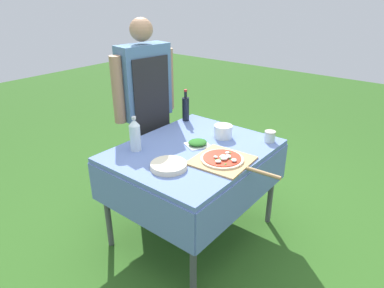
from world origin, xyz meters
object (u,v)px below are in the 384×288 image
object	(u,v)px
herb_container	(198,143)
plate_stack	(169,166)
pizza_on_peel	(224,160)
sauce_jar	(270,137)
water_bottle	(135,135)
mixing_tub	(223,131)
oil_bottle	(186,108)
prep_table	(193,159)
person_cook	(145,99)

from	to	relation	value
herb_container	plate_stack	xyz separation A→B (m)	(-0.39, -0.07, -0.00)
pizza_on_peel	sauce_jar	size ratio (longest dim) A/B	7.23
water_bottle	sauce_jar	size ratio (longest dim) A/B	3.01
water_bottle	mixing_tub	distance (m)	0.67
oil_bottle	water_bottle	bearing A→B (deg)	-171.18
plate_stack	sauce_jar	world-z (taller)	sauce_jar
sauce_jar	mixing_tub	bearing A→B (deg)	115.80
herb_container	plate_stack	bearing A→B (deg)	-169.88
herb_container	mixing_tub	distance (m)	0.24
prep_table	sauce_jar	xyz separation A→B (m)	(0.44, -0.36, 0.12)
pizza_on_peel	plate_stack	xyz separation A→B (m)	(-0.29, 0.22, 0.00)
plate_stack	prep_table	bearing A→B (deg)	10.35
herb_container	sauce_jar	size ratio (longest dim) A/B	2.54
pizza_on_peel	sauce_jar	xyz separation A→B (m)	(0.48, -0.08, 0.02)
pizza_on_peel	sauce_jar	bearing A→B (deg)	-13.61
herb_container	oil_bottle	bearing A→B (deg)	49.05
prep_table	oil_bottle	bearing A→B (deg)	45.01
plate_stack	sauce_jar	xyz separation A→B (m)	(0.77, -0.31, 0.02)
plate_stack	oil_bottle	bearing A→B (deg)	32.46
prep_table	mixing_tub	bearing A→B (deg)	-10.21
oil_bottle	water_bottle	distance (m)	0.68
oil_bottle	mixing_tub	world-z (taller)	oil_bottle
oil_bottle	herb_container	distance (m)	0.53
pizza_on_peel	oil_bottle	size ratio (longest dim) A/B	2.19
prep_table	person_cook	bearing A→B (deg)	74.64
mixing_tub	prep_table	bearing A→B (deg)	169.79
water_bottle	mixing_tub	size ratio (longest dim) A/B	1.79
herb_container	person_cook	bearing A→B (deg)	79.64
herb_container	mixing_tub	xyz separation A→B (m)	(0.23, -0.06, 0.03)
prep_table	plate_stack	xyz separation A→B (m)	(-0.32, -0.06, 0.10)
pizza_on_peel	plate_stack	bearing A→B (deg)	137.97
herb_container	sauce_jar	xyz separation A→B (m)	(0.38, -0.37, 0.02)
pizza_on_peel	mixing_tub	world-z (taller)	mixing_tub
pizza_on_peel	prep_table	bearing A→B (deg)	78.45
pizza_on_peel	mixing_tub	size ratio (longest dim) A/B	4.29
prep_table	plate_stack	size ratio (longest dim) A/B	4.82
person_cook	pizza_on_peel	bearing A→B (deg)	85.48
mixing_tub	plate_stack	size ratio (longest dim) A/B	0.59
person_cook	water_bottle	distance (m)	0.57
water_bottle	herb_container	size ratio (longest dim) A/B	1.19
water_bottle	herb_container	xyz separation A→B (m)	(0.33, -0.29, -0.10)
plate_stack	pizza_on_peel	bearing A→B (deg)	-38.00
pizza_on_peel	herb_container	size ratio (longest dim) A/B	2.85
mixing_tub	plate_stack	bearing A→B (deg)	-179.42
prep_table	mixing_tub	size ratio (longest dim) A/B	8.20
prep_table	water_bottle	world-z (taller)	water_bottle
plate_stack	herb_container	bearing A→B (deg)	10.12
person_cook	mixing_tub	size ratio (longest dim) A/B	11.37
sauce_jar	pizza_on_peel	bearing A→B (deg)	170.41
oil_bottle	water_bottle	xyz separation A→B (m)	(-0.67, -0.10, 0.01)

